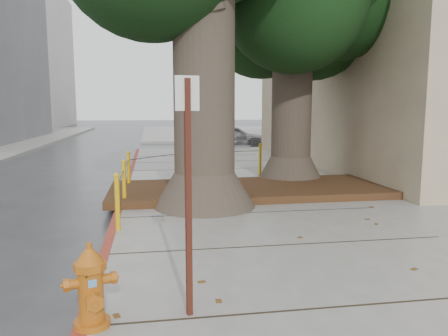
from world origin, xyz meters
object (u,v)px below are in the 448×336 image
object	(u,v)px
fire_hydrant	(91,286)
car_red	(402,133)
signpost	(188,184)
car_silver	(234,136)

from	to	relation	value
fire_hydrant	car_red	xyz separation A→B (m)	(14.76, 19.20, 0.13)
car_red	signpost	bearing A→B (deg)	138.94
fire_hydrant	car_silver	size ratio (longest dim) A/B	0.23
car_silver	signpost	bearing A→B (deg)	175.63
signpost	car_silver	bearing A→B (deg)	67.93
signpost	car_silver	xyz separation A→B (m)	(4.07, 19.38, -0.84)
fire_hydrant	signpost	world-z (taller)	signpost
car_silver	car_red	world-z (taller)	car_red
signpost	car_red	distance (m)	23.62
signpost	car_silver	distance (m)	19.82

